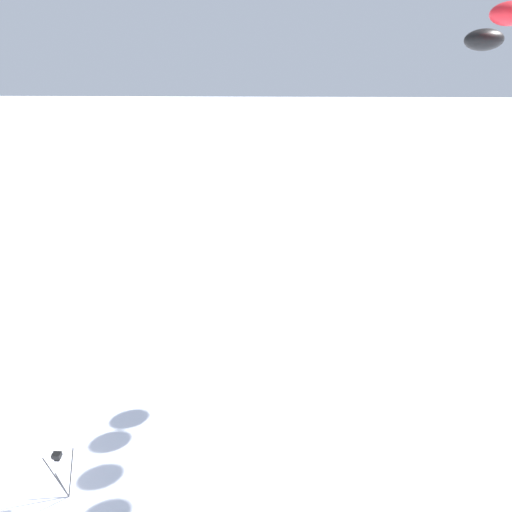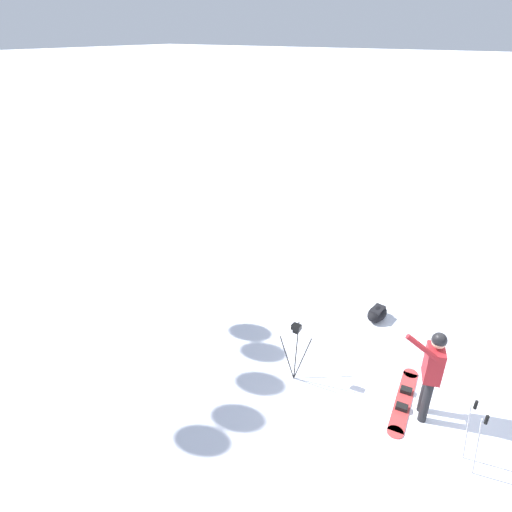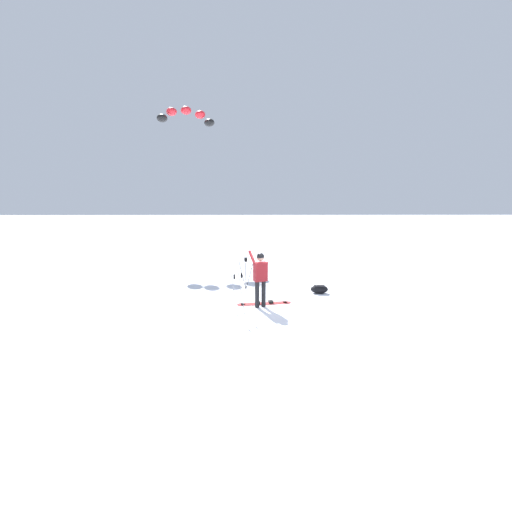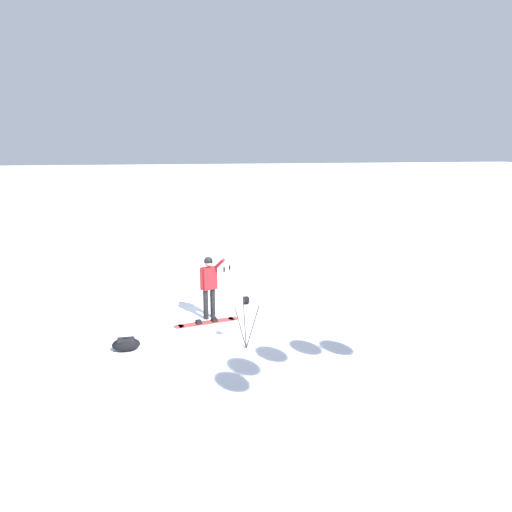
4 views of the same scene
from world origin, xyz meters
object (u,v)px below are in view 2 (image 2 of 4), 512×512
snowboard (404,400)px  gear_bag_large (377,313)px  snowboarder (432,367)px  ski_poles (475,430)px  camera_tripod (296,341)px

snowboard → gear_bag_large: (-2.11, -1.27, 0.14)m
snowboarder → gear_bag_large: snowboarder is taller
ski_poles → camera_tripod: bearing=-94.5°
snowboarder → gear_bag_large: bearing=-144.7°
snowboarder → camera_tripod: bearing=-78.7°
snowboarder → snowboard: snowboarder is taller
gear_bag_large → camera_tripod: size_ratio=0.53×
gear_bag_large → snowboard: bearing=30.9°
snowboard → camera_tripod: camera_tripod is taller
snowboard → camera_tripod: bearing=-72.7°
snowboard → camera_tripod: size_ratio=1.43×
snowboarder → gear_bag_large: size_ratio=2.65×
ski_poles → snowboarder: bearing=-130.2°
ski_poles → gear_bag_large: bearing=-140.7°
camera_tripod → ski_poles: (0.24, 3.05, -0.09)m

